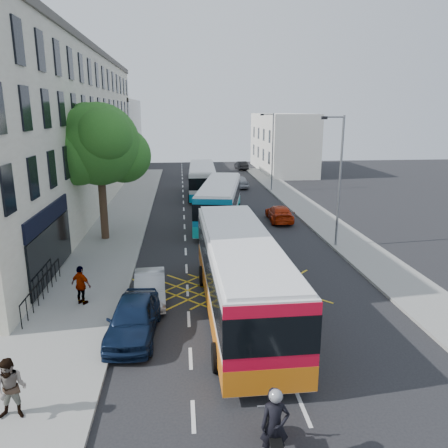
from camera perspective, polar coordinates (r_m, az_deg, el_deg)
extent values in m
plane|color=black|center=(16.38, 7.36, -16.44)|extent=(120.00, 120.00, 0.00)
cube|color=gray|center=(30.27, -15.20, -1.91)|extent=(5.00, 70.00, 0.15)
cube|color=gray|center=(31.76, 14.58, -1.10)|extent=(3.00, 70.00, 0.15)
cube|color=beige|center=(39.64, -21.62, 10.84)|extent=(8.00, 45.00, 13.00)
cube|color=#59544C|center=(39.89, -22.58, 20.53)|extent=(8.30, 45.00, 0.50)
cube|color=black|center=(23.17, -22.01, 1.02)|extent=(0.12, 7.00, 0.90)
cube|color=black|center=(23.62, -21.59, -3.22)|extent=(0.12, 7.00, 2.60)
cube|color=silver|center=(69.54, -14.75, 11.33)|extent=(8.00, 20.00, 10.00)
cube|color=silver|center=(63.45, 7.56, 10.50)|extent=(6.00, 18.00, 8.00)
cylinder|color=#382619|center=(29.72, -15.49, 2.30)|extent=(0.50, 0.50, 4.40)
sphere|color=#1B5518|center=(29.17, -16.03, 9.99)|extent=(5.20, 5.20, 5.20)
sphere|color=#1B5518|center=(29.82, -12.98, 8.73)|extent=(3.60, 3.60, 3.60)
sphere|color=#1B5518|center=(28.87, -18.52, 8.57)|extent=(3.80, 3.80, 3.80)
sphere|color=#1B5518|center=(27.75, -15.34, 11.07)|extent=(3.40, 3.40, 3.40)
sphere|color=#1B5518|center=(30.35, -17.32, 11.95)|extent=(3.20, 3.20, 3.20)
cylinder|color=slate|center=(27.74, 14.88, 5.27)|extent=(0.14, 0.14, 8.00)
cylinder|color=slate|center=(27.21, 14.21, 13.41)|extent=(1.20, 0.10, 0.10)
cube|color=black|center=(27.01, 12.97, 13.37)|extent=(0.35, 0.15, 0.18)
cylinder|color=slate|center=(46.85, 6.35, 9.30)|extent=(0.14, 0.14, 8.00)
cylinder|color=slate|center=(46.54, 5.74, 14.09)|extent=(1.20, 0.10, 0.10)
cube|color=black|center=(46.43, 4.99, 14.04)|extent=(0.35, 0.15, 0.18)
cube|color=silver|center=(18.30, 2.14, -6.43)|extent=(2.91, 12.18, 2.93)
cube|color=silver|center=(17.81, 2.18, -1.87)|extent=(2.69, 11.93, 0.13)
cube|color=black|center=(18.16, 2.15, -5.21)|extent=(2.97, 12.24, 1.21)
cube|color=orange|center=(18.69, 2.11, -9.36)|extent=(2.96, 12.23, 0.83)
cube|color=red|center=(12.92, 6.24, -15.89)|extent=(2.80, 0.13, 2.76)
cube|color=#FF0C0C|center=(13.15, 1.06, -19.18)|extent=(0.25, 0.06, 0.25)
cube|color=#FF0C0C|center=(13.59, 11.06, -18.26)|extent=(0.25, 0.06, 0.25)
cylinder|color=black|center=(21.73, -2.82, -6.79)|extent=(0.32, 1.00, 0.99)
cylinder|color=black|center=(22.05, 4.40, -6.48)|extent=(0.32, 1.00, 0.99)
cylinder|color=black|center=(15.10, -0.95, -17.03)|extent=(0.32, 1.00, 0.99)
cylinder|color=black|center=(15.56, 9.65, -16.21)|extent=(0.32, 1.00, 0.99)
cube|color=silver|center=(33.29, -0.53, 2.96)|extent=(4.48, 11.42, 2.69)
cube|color=silver|center=(33.03, -0.54, 5.33)|extent=(4.24, 11.16, 0.12)
cube|color=black|center=(33.21, -0.53, 3.60)|extent=(4.55, 11.49, 1.11)
cube|color=#0DA29E|center=(33.49, -0.53, 1.39)|extent=(4.54, 11.48, 0.76)
cube|color=#0B6C93|center=(27.90, -1.55, 0.72)|extent=(2.55, 0.56, 2.53)
cube|color=#FF0C0C|center=(28.19, -3.59, -0.65)|extent=(0.26, 0.10, 0.25)
cube|color=#FF0C0C|center=(27.98, 0.53, -0.73)|extent=(0.26, 0.10, 0.25)
cylinder|color=black|center=(36.63, -2.08, 2.05)|extent=(0.44, 0.95, 0.91)
cylinder|color=black|center=(36.43, 1.89, 1.98)|extent=(0.44, 0.95, 0.91)
cylinder|color=black|center=(30.10, -3.57, -0.76)|extent=(0.44, 0.95, 0.91)
cylinder|color=black|center=(29.85, 1.25, -0.86)|extent=(0.44, 0.95, 0.91)
cube|color=silver|center=(44.54, -2.87, 5.86)|extent=(2.90, 10.95, 2.62)
cube|color=silver|center=(44.35, -2.89, 7.59)|extent=(2.69, 10.72, 0.12)
cube|color=black|center=(44.49, -2.87, 6.33)|extent=(2.96, 11.01, 1.09)
cube|color=#0D7CA6|center=(44.69, -2.85, 4.70)|extent=(2.95, 11.00, 0.74)
cube|color=silver|center=(39.21, -2.78, 4.70)|extent=(2.51, 0.20, 2.47)
cube|color=#FF0C0C|center=(39.33, -4.20, 3.68)|extent=(0.25, 0.07, 0.25)
cube|color=#FF0C0C|center=(39.35, -1.33, 3.72)|extent=(0.25, 0.07, 0.25)
cylinder|color=black|center=(47.66, -4.37, 4.94)|extent=(0.31, 0.90, 0.89)
cylinder|color=black|center=(47.68, -1.40, 4.98)|extent=(0.31, 0.90, 0.89)
cylinder|color=black|center=(41.16, -4.51, 3.40)|extent=(0.31, 0.90, 0.89)
cylinder|color=black|center=(41.18, -1.07, 3.45)|extent=(0.31, 0.90, 0.89)
cylinder|color=black|center=(12.70, 5.79, -24.88)|extent=(0.16, 0.72, 0.71)
cube|color=black|center=(11.86, 6.53, -26.18)|extent=(0.30, 1.35, 0.24)
cube|color=black|center=(11.94, 6.32, -24.59)|extent=(0.33, 0.51, 0.22)
cube|color=black|center=(11.55, 6.82, -26.53)|extent=(0.31, 0.57, 0.11)
cylinder|color=slate|center=(12.39, 5.89, -23.54)|extent=(0.09, 0.49, 0.94)
cylinder|color=slate|center=(12.02, 6.07, -22.56)|extent=(0.67, 0.07, 0.04)
imported|color=black|center=(11.53, 6.65, -24.71)|extent=(0.72, 0.49, 1.92)
sphere|color=#99999E|center=(11.03, 6.79, -21.41)|extent=(0.33, 0.33, 0.33)
imported|color=#0D1C37|center=(17.33, -11.74, -11.95)|extent=(2.06, 4.55, 1.52)
imported|color=#A0A3A7|center=(20.28, -9.64, -8.16)|extent=(1.57, 3.96, 1.28)
imported|color=#AE2507|center=(34.40, 7.25, 1.40)|extent=(1.92, 4.37, 1.25)
imported|color=#3C3E43|center=(56.73, -3.58, 6.69)|extent=(2.12, 4.53, 1.25)
imported|color=#ACAEB4|center=(49.22, 1.88, 5.60)|extent=(2.19, 4.35, 1.42)
imported|color=black|center=(64.62, 2.28, 7.67)|extent=(1.71, 3.85, 1.23)
imported|color=gray|center=(14.01, -26.07, -18.80)|extent=(0.88, 0.70, 1.79)
imported|color=gray|center=(20.22, -18.16, -7.60)|extent=(1.10, 0.88, 1.75)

